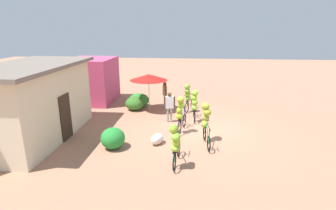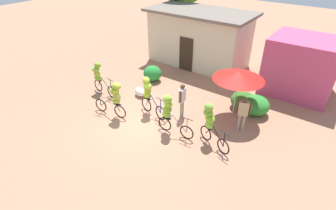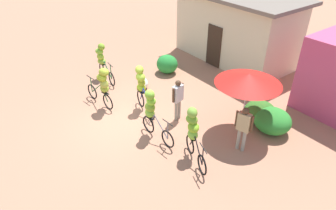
% 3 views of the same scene
% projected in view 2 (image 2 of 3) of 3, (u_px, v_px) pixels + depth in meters
% --- Properties ---
extents(ground_plane, '(60.00, 60.00, 0.00)m').
position_uv_depth(ground_plane, '(143.00, 123.00, 11.47)').
color(ground_plane, '#A97257').
extents(building_low, '(6.32, 3.33, 3.27)m').
position_uv_depth(building_low, '(199.00, 37.00, 16.26)').
color(building_low, beige).
rests_on(building_low, ground).
extents(shop_pink, '(3.20, 2.80, 2.83)m').
position_uv_depth(shop_pink, '(302.00, 66.00, 13.14)').
color(shop_pink, '#C2456F').
rests_on(shop_pink, ground).
extents(hedge_bush_front_left, '(1.03, 0.97, 0.86)m').
position_uv_depth(hedge_bush_front_left, '(152.00, 73.00, 14.71)').
color(hedge_bush_front_left, '#258634').
rests_on(hedge_bush_front_left, ground).
extents(hedge_bush_front_right, '(1.16, 1.12, 0.79)m').
position_uv_depth(hedge_bush_front_right, '(243.00, 100.00, 12.30)').
color(hedge_bush_front_right, '#337126').
rests_on(hedge_bush_front_right, ground).
extents(hedge_bush_mid, '(1.27, 1.25, 0.84)m').
position_uv_depth(hedge_bush_mid, '(255.00, 105.00, 11.90)').
color(hedge_bush_mid, '#2D8A30').
rests_on(hedge_bush_mid, ground).
extents(market_umbrella, '(2.16, 2.16, 2.17)m').
position_uv_depth(market_umbrella, '(239.00, 75.00, 10.89)').
color(market_umbrella, beige).
rests_on(market_umbrella, ground).
extents(bicycle_leftmost, '(1.70, 0.44, 1.62)m').
position_uv_depth(bicycle_leftmost, '(99.00, 76.00, 13.29)').
color(bicycle_leftmost, black).
rests_on(bicycle_leftmost, ground).
extents(bicycle_near_pile, '(1.73, 0.50, 1.71)m').
position_uv_depth(bicycle_near_pile, '(115.00, 97.00, 11.35)').
color(bicycle_near_pile, black).
rests_on(bicycle_near_pile, ground).
extents(bicycle_center_loaded, '(1.62, 0.48, 1.76)m').
position_uv_depth(bicycle_center_loaded, '(149.00, 93.00, 11.62)').
color(bicycle_center_loaded, black).
rests_on(bicycle_center_loaded, ground).
extents(bicycle_by_shop, '(1.65, 0.39, 1.71)m').
position_uv_depth(bicycle_by_shop, '(169.00, 111.00, 10.42)').
color(bicycle_by_shop, black).
rests_on(bicycle_by_shop, ground).
extents(bicycle_rightmost, '(1.50, 0.68, 1.67)m').
position_uv_depth(bicycle_rightmost, '(210.00, 121.00, 9.87)').
color(bicycle_rightmost, black).
rests_on(bicycle_rightmost, ground).
extents(produce_sack, '(0.82, 0.72, 0.44)m').
position_uv_depth(produce_sack, '(140.00, 92.00, 13.36)').
color(produce_sack, silver).
rests_on(produce_sack, ground).
extents(person_vendor, '(0.28, 0.57, 1.59)m').
position_uv_depth(person_vendor, '(182.00, 97.00, 11.42)').
color(person_vendor, gray).
rests_on(person_vendor, ground).
extents(person_bystander, '(0.56, 0.31, 1.58)m').
position_uv_depth(person_bystander, '(243.00, 111.00, 10.50)').
color(person_bystander, gray).
rests_on(person_bystander, ground).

